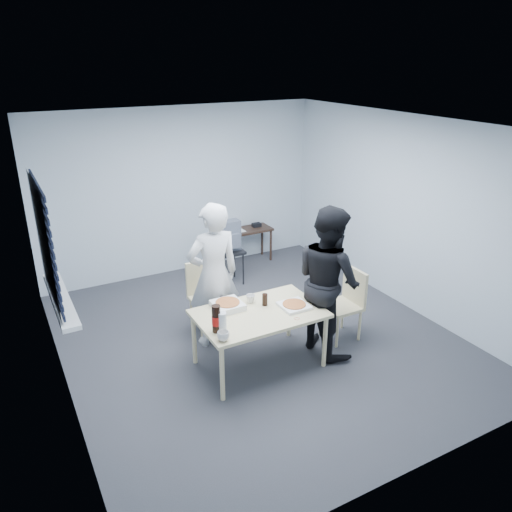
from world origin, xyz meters
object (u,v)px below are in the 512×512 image
mug_a (223,336)px  soda_bottle (216,319)px  chair_far (205,291)px  stool (229,257)px  dining_table (259,317)px  person_white (214,276)px  backpack (229,236)px  side_table (246,234)px  person_black (328,280)px  mug_b (251,299)px  chair_right (347,299)px

mug_a → soda_bottle: bearing=86.9°
chair_far → stool: size_ratio=1.63×
chair_far → soda_bottle: soda_bottle is taller
dining_table → mug_a: bearing=-150.2°
chair_far → person_white: 0.53m
stool → backpack: (0.00, -0.01, 0.33)m
mug_a → soda_bottle: soda_bottle is taller
dining_table → side_table: dining_table is taller
chair_far → person_white: person_white is taller
side_table → stool: bearing=-134.0°
person_black → backpack: (-0.22, 2.18, -0.12)m
mug_a → dining_table: bearing=29.8°
dining_table → side_table: bearing=65.3°
person_black → mug_a: size_ratio=14.39×
chair_far → mug_a: size_ratio=7.24×
chair_far → mug_b: size_ratio=8.90×
side_table → soda_bottle: 3.49m
person_black → mug_b: person_black is taller
mug_a → chair_far: bearing=74.2°
person_white → mug_b: (0.26, -0.44, -0.17)m
person_white → side_table: 2.60m
person_black → soda_bottle: (-1.45, -0.10, -0.07)m
chair_right → chair_far: bearing=144.6°
person_white → stool: bearing=-121.5°
chair_right → backpack: bearing=105.9°
stool → mug_a: size_ratio=4.43×
chair_far → person_white: size_ratio=0.50×
person_white → soda_bottle: size_ratio=5.99×
person_white → chair_right: bearing=156.1°
backpack → mug_a: size_ratio=3.74×
chair_far → chair_right: (1.44, -1.03, 0.00)m
stool → chair_far: bearing=-128.3°
backpack → mug_b: 1.98m
person_black → stool: size_ratio=3.25×
dining_table → mug_a: size_ratio=11.22×
stool → backpack: bearing=-90.0°
dining_table → soda_bottle: 0.63m
person_black → side_table: person_black is taller
person_black → mug_b: 0.91m
person_white → mug_b: size_ratio=17.70×
side_table → mug_b: 2.83m
side_table → mug_a: size_ratio=7.04×
soda_bottle → chair_far: bearing=72.4°
chair_right → soda_bottle: size_ratio=3.01×
mug_a → person_black: bearing=11.0°
dining_table → stool: size_ratio=2.53×
stool → mug_b: size_ratio=5.45×
chair_right → stool: bearing=105.8°
chair_right → mug_b: chair_right is taller
chair_far → backpack: (0.85, 1.06, 0.26)m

